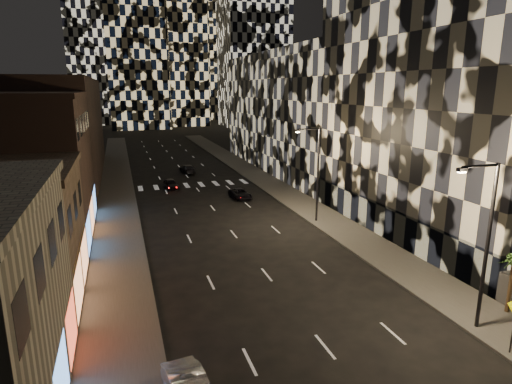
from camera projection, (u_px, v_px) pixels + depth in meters
sidewalk_left at (116, 189)px, 54.74m from camera, size 4.00×120.00×0.15m
sidewalk_right at (264, 180)px, 60.67m from camera, size 4.00×120.00×0.15m
curb_left at (133, 188)px, 55.36m from camera, size 0.20×120.00×0.15m
curb_right at (250, 180)px, 60.04m from camera, size 0.20×120.00×0.15m
retail_brown at (24, 170)px, 35.99m from camera, size 10.00×15.00×12.00m
retail_filler_left at (60, 130)px, 60.27m from camera, size 10.00×40.00×14.00m
midrise_right at (466, 108)px, 37.45m from camera, size 16.00×25.00×22.00m
midrise_base at (382, 220)px, 37.42m from camera, size 0.60×25.00×3.00m
midrise_filler_right at (309, 112)px, 67.99m from camera, size 16.00×40.00×18.00m
streetlight_near at (485, 236)px, 21.92m from camera, size 2.55×0.25×9.00m
streetlight_far at (316, 168)px, 40.42m from camera, size 2.55×0.25×9.00m
car_dark_midlane at (171, 184)px, 55.31m from camera, size 2.01×3.92×1.28m
car_dark_oncoming at (188, 169)px, 65.61m from camera, size 2.04×4.49×1.28m
car_dark_rightlane at (240, 194)px, 50.49m from camera, size 2.16×4.19×1.13m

